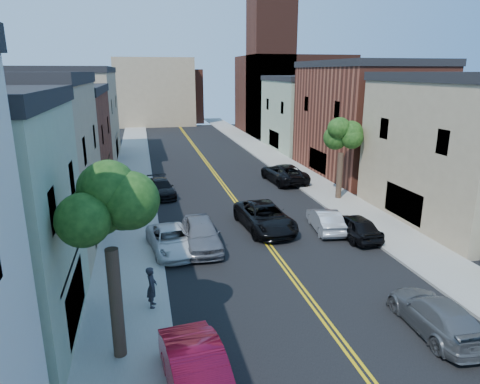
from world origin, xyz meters
TOP-DOWN VIEW (x-y plane):
  - sidewalk_left at (-7.90, 40.00)m, footprint 3.20×100.00m
  - sidewalk_right at (7.90, 40.00)m, footprint 3.20×100.00m
  - curb_left at (-6.15, 40.00)m, footprint 0.30×100.00m
  - curb_right at (6.15, 40.00)m, footprint 0.30×100.00m
  - bldg_left_tan_near at (-14.00, 25.00)m, footprint 9.00×10.00m
  - bldg_left_brick at (-14.00, 36.00)m, footprint 9.00×12.00m
  - bldg_left_tan_far at (-14.00, 50.00)m, footprint 9.00×16.00m
  - bldg_right_tan at (14.00, 24.00)m, footprint 9.00×12.00m
  - bldg_right_brick at (14.00, 38.00)m, footprint 9.00×14.00m
  - bldg_right_palegrn at (14.00, 52.00)m, footprint 9.00×12.00m
  - church at (16.33, 67.07)m, footprint 16.20×14.20m
  - backdrop_left at (-4.00, 82.00)m, footprint 14.00×8.00m
  - backdrop_center at (0.00, 86.00)m, footprint 10.00×8.00m
  - tree_left_mid at (-7.88, 14.01)m, footprint 5.20×5.20m
  - tree_right_far at (7.92, 30.01)m, footprint 4.40×4.40m
  - red_sedan at (-5.50, 11.43)m, footprint 2.23×5.02m
  - white_pickup at (-5.50, 22.83)m, footprint 2.83×5.02m
  - grey_car_left at (-3.80, 22.97)m, footprint 2.03×4.98m
  - black_car_left at (-5.49, 34.04)m, footprint 2.38×4.79m
  - grey_car_right at (3.80, 12.98)m, footprint 2.11×4.80m
  - black_car_right at (5.32, 22.47)m, footprint 2.00×4.39m
  - silver_car_right at (4.13, 23.97)m, footprint 2.00×4.32m
  - dark_car_right_far at (5.50, 36.15)m, footprint 3.23×6.16m
  - black_suv_lane at (0.50, 25.03)m, footprint 3.12×6.02m
  - pedestrian_left at (-6.70, 16.97)m, footprint 0.50×0.69m

SIDE VIEW (x-z plane):
  - sidewalk_left at x=-7.90m, z-range 0.00..0.15m
  - sidewalk_right at x=7.90m, z-range 0.00..0.15m
  - curb_left at x=-6.15m, z-range 0.00..0.15m
  - curb_right at x=6.15m, z-range 0.00..0.15m
  - white_pickup at x=-5.50m, z-range 0.00..1.32m
  - black_car_left at x=-5.49m, z-range 0.00..1.34m
  - silver_car_right at x=4.13m, z-range 0.00..1.37m
  - grey_car_right at x=3.80m, z-range 0.00..1.37m
  - black_car_right at x=5.32m, z-range 0.00..1.46m
  - red_sedan at x=-5.50m, z-range 0.00..1.60m
  - black_suv_lane at x=0.50m, z-range 0.00..1.62m
  - dark_car_right_far at x=5.50m, z-range 0.00..1.65m
  - grey_car_left at x=-3.80m, z-range 0.00..1.69m
  - pedestrian_left at x=-6.70m, z-range 0.15..1.92m
  - bldg_left_brick at x=-14.00m, z-range 0.00..8.00m
  - bldg_right_palegrn at x=14.00m, z-range 0.00..8.50m
  - bldg_left_tan_near at x=-14.00m, z-range 0.00..9.00m
  - bldg_right_tan at x=14.00m, z-range 0.00..9.00m
  - bldg_left_tan_far at x=-14.00m, z-range 0.00..9.50m
  - bldg_right_brick at x=14.00m, z-range 0.00..10.00m
  - backdrop_center at x=0.00m, z-range 0.00..10.00m
  - tree_right_far at x=7.92m, z-range 1.74..9.77m
  - backdrop_left at x=-4.00m, z-range 0.00..12.00m
  - tree_left_mid at x=-7.88m, z-range 1.94..11.23m
  - church at x=16.33m, z-range -4.06..18.54m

